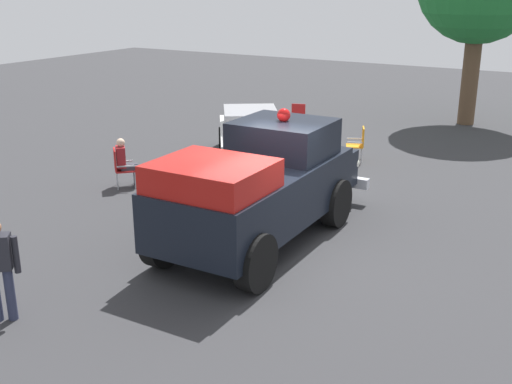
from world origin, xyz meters
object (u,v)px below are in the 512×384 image
lawn_chair_by_car (298,117)px  lawn_chair_spare (359,142)px  vintage_fire_truck (262,185)px  classic_hot_rod (251,136)px  spectator_seated (125,161)px  lawn_chair_near_truck (120,165)px

lawn_chair_by_car → lawn_chair_spare: (3.20, -2.31, 0.00)m
vintage_fire_truck → classic_hot_rod: (-3.36, 5.14, -0.45)m
lawn_chair_by_car → spectator_seated: (-1.03, -7.70, 0.11)m
vintage_fire_truck → lawn_chair_spare: (-0.58, 6.67, -0.61)m
classic_hot_rod → lawn_chair_by_car: 3.87m
lawn_chair_by_car → spectator_seated: size_ratio=0.79×
vintage_fire_truck → lawn_chair_by_car: 9.76m
classic_hot_rod → lawn_chair_spare: bearing=28.8°
vintage_fire_truck → lawn_chair_spare: bearing=95.0°
vintage_fire_truck → classic_hot_rod: bearing=123.2°
classic_hot_rod → lawn_chair_spare: (2.78, 1.53, -0.16)m
lawn_chair_near_truck → spectator_seated: size_ratio=0.79×
lawn_chair_by_car → lawn_chair_spare: 3.94m
classic_hot_rod → lawn_chair_spare: size_ratio=4.55×
classic_hot_rod → lawn_chair_near_truck: (-1.54, -3.96, -0.16)m
classic_hot_rod → lawn_chair_near_truck: classic_hot_rod is taller
classic_hot_rod → spectator_seated: (-1.45, -3.86, -0.05)m
spectator_seated → lawn_chair_spare: bearing=51.9°
lawn_chair_spare → spectator_seated: 6.86m
classic_hot_rod → spectator_seated: classic_hot_rod is taller
lawn_chair_near_truck → spectator_seated: bearing=45.8°
vintage_fire_truck → lawn_chair_near_truck: bearing=166.4°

